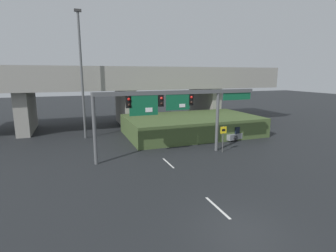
{
  "coord_description": "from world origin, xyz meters",
  "views": [
    {
      "loc": [
        -6.72,
        -8.82,
        6.79
      ],
      "look_at": [
        0.0,
        9.44,
        2.93
      ],
      "focal_mm": 28.0,
      "sensor_mm": 36.0,
      "label": 1
    }
  ],
  "objects_px": {
    "signal_gantry": "(172,104)",
    "speed_limit_sign": "(223,135)",
    "highway_light_pole_near": "(82,73)",
    "parked_sedan_near_right": "(238,132)"
  },
  "relations": [
    {
      "from": "signal_gantry",
      "to": "speed_limit_sign",
      "type": "bearing_deg",
      "value": -8.67
    },
    {
      "from": "highway_light_pole_near",
      "to": "parked_sedan_near_right",
      "type": "xyz_separation_m",
      "value": [
        15.48,
        -5.66,
        -6.25
      ]
    },
    {
      "from": "signal_gantry",
      "to": "parked_sedan_near_right",
      "type": "xyz_separation_m",
      "value": [
        8.92,
        3.35,
        -3.76
      ]
    },
    {
      "from": "speed_limit_sign",
      "to": "highway_light_pole_near",
      "type": "relative_size",
      "value": 0.18
    },
    {
      "from": "speed_limit_sign",
      "to": "parked_sedan_near_right",
      "type": "height_order",
      "value": "speed_limit_sign"
    },
    {
      "from": "highway_light_pole_near",
      "to": "parked_sedan_near_right",
      "type": "distance_m",
      "value": 17.63
    },
    {
      "from": "signal_gantry",
      "to": "highway_light_pole_near",
      "type": "distance_m",
      "value": 11.42
    },
    {
      "from": "signal_gantry",
      "to": "parked_sedan_near_right",
      "type": "distance_m",
      "value": 10.24
    },
    {
      "from": "parked_sedan_near_right",
      "to": "highway_light_pole_near",
      "type": "bearing_deg",
      "value": 145.62
    },
    {
      "from": "parked_sedan_near_right",
      "to": "speed_limit_sign",
      "type": "bearing_deg",
      "value": -151.86
    }
  ]
}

